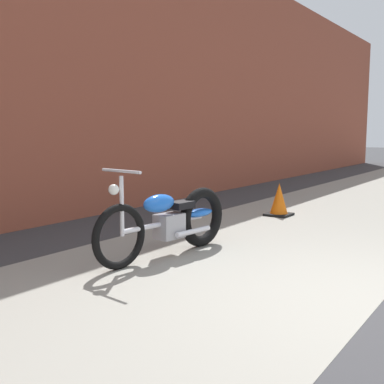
# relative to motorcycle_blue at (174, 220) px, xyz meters

# --- Properties ---
(ground_plane) EXTENTS (80.00, 80.00, 0.00)m
(ground_plane) POSITION_rel_motorcycle_blue_xyz_m (-0.36, -2.35, -0.40)
(ground_plane) COLOR #38383A
(sidewalk_slab) EXTENTS (36.00, 3.50, 0.01)m
(sidewalk_slab) POSITION_rel_motorcycle_blue_xyz_m (-0.36, -0.60, -0.40)
(sidewalk_slab) COLOR gray
(sidewalk_slab) RESTS_ON ground
(motorcycle_blue) EXTENTS (2.00, 0.60, 1.03)m
(motorcycle_blue) POSITION_rel_motorcycle_blue_xyz_m (0.00, 0.00, 0.00)
(motorcycle_blue) COLOR black
(motorcycle_blue) RESTS_ON ground
(traffic_cone) EXTENTS (0.40, 0.40, 0.55)m
(traffic_cone) POSITION_rel_motorcycle_blue_xyz_m (3.00, 0.07, -0.15)
(traffic_cone) COLOR orange
(traffic_cone) RESTS_ON ground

